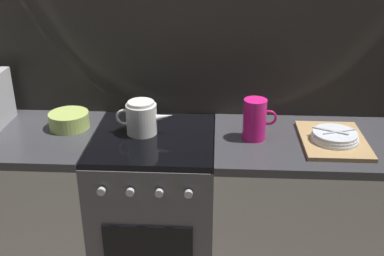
{
  "coord_description": "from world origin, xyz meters",
  "views": [
    {
      "loc": [
        0.3,
        -2.04,
        1.89
      ],
      "look_at": [
        0.19,
        0.0,
        0.95
      ],
      "focal_mm": 43.8,
      "sensor_mm": 36.0,
      "label": 1
    }
  ],
  "objects": [
    {
      "name": "dish_pile",
      "position": [
        0.86,
        -0.03,
        0.92
      ],
      "size": [
        0.3,
        0.4,
        0.07
      ],
      "color": "tan",
      "rests_on": "counter_right"
    },
    {
      "name": "back_wall",
      "position": [
        0.0,
        0.32,
        1.2
      ],
      "size": [
        3.6,
        0.05,
        2.4
      ],
      "color": "#A39989",
      "rests_on": "ground_plane"
    },
    {
      "name": "mixing_bowl",
      "position": [
        -0.44,
        0.08,
        0.94
      ],
      "size": [
        0.2,
        0.2,
        0.08
      ],
      "primitive_type": "cylinder",
      "color": "#B7D166",
      "rests_on": "counter_left"
    },
    {
      "name": "stove_unit",
      "position": [
        -0.0,
        -0.0,
        0.45
      ],
      "size": [
        0.6,
        0.63,
        0.9
      ],
      "color": "#4C4C51",
      "rests_on": "ground_plane"
    },
    {
      "name": "pitcher",
      "position": [
        0.49,
        0.01,
        1.0
      ],
      "size": [
        0.16,
        0.11,
        0.2
      ],
      "color": "#E5197A",
      "rests_on": "counter_right"
    },
    {
      "name": "kettle",
      "position": [
        -0.06,
        0.04,
        0.98
      ],
      "size": [
        0.28,
        0.15,
        0.17
      ],
      "color": "white",
      "rests_on": "stove_unit"
    },
    {
      "name": "counter_right",
      "position": [
        0.9,
        0.0,
        0.45
      ],
      "size": [
        1.2,
        0.6,
        0.9
      ],
      "color": "silver",
      "rests_on": "ground_plane"
    }
  ]
}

